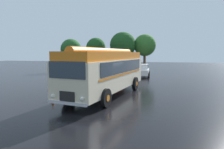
{
  "coord_description": "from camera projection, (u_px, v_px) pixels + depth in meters",
  "views": [
    {
      "loc": [
        3.74,
        -13.19,
        3.11
      ],
      "look_at": [
        -0.04,
        2.45,
        1.4
      ],
      "focal_mm": 32.0,
      "sensor_mm": 36.0,
      "label": 1
    }
  ],
  "objects": [
    {
      "name": "tree_far_left",
      "position": [
        71.0,
        50.0,
        34.31
      ],
      "size": [
        3.53,
        3.53,
        5.58
      ],
      "color": "#4C3823",
      "rests_on": "ground"
    },
    {
      "name": "ground_plane",
      "position": [
        104.0,
        98.0,
        13.95
      ],
      "size": [
        120.0,
        120.0,
        0.0
      ],
      "primitive_type": "plane",
      "color": "black"
    },
    {
      "name": "traffic_cone",
      "position": [
        53.0,
        96.0,
        13.17
      ],
      "size": [
        0.36,
        0.36,
        0.55
      ],
      "primitive_type": "cone",
      "color": "orange",
      "rests_on": "ground"
    },
    {
      "name": "car_near_left",
      "position": [
        98.0,
        70.0,
        26.97
      ],
      "size": [
        2.19,
        4.31,
        1.66
      ],
      "color": "navy",
      "rests_on": "ground"
    },
    {
      "name": "tree_right_of_centre",
      "position": [
        144.0,
        45.0,
        31.55
      ],
      "size": [
        3.43,
        3.43,
        6.11
      ],
      "color": "#4C3823",
      "rests_on": "ground"
    },
    {
      "name": "car_mid_right",
      "position": [
        142.0,
        70.0,
        26.75
      ],
      "size": [
        2.04,
        4.24,
        1.66
      ],
      "color": "silver",
      "rests_on": "ground"
    },
    {
      "name": "car_mid_left",
      "position": [
        118.0,
        70.0,
        26.46
      ],
      "size": [
        2.14,
        4.29,
        1.66
      ],
      "color": "maroon",
      "rests_on": "ground"
    },
    {
      "name": "vintage_bus",
      "position": [
        107.0,
        70.0,
        14.67
      ],
      "size": [
        4.08,
        10.36,
        3.49
      ],
      "color": "beige",
      "rests_on": "ground"
    },
    {
      "name": "tree_centre",
      "position": [
        123.0,
        45.0,
        31.17
      ],
      "size": [
        4.05,
        4.05,
        6.44
      ],
      "color": "#4C3823",
      "rests_on": "ground"
    },
    {
      "name": "tree_left_of_centre",
      "position": [
        95.0,
        47.0,
        32.8
      ],
      "size": [
        3.18,
        3.14,
        5.67
      ],
      "color": "#4C3823",
      "rests_on": "ground"
    }
  ]
}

